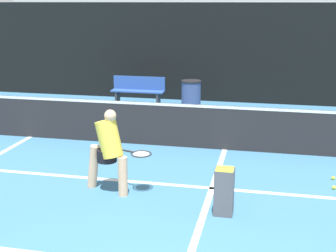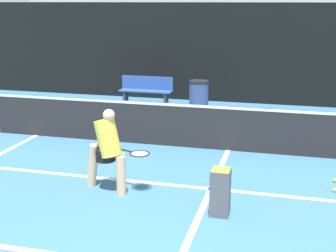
# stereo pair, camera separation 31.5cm
# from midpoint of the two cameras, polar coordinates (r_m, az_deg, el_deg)

# --- Properties ---
(court_service_line) EXTENTS (8.25, 0.10, 0.01)m
(court_service_line) POSITION_cam_midpoint_polar(r_m,az_deg,el_deg) (7.96, 6.41, -7.63)
(court_service_line) COLOR white
(court_service_line) RESTS_ON ground
(court_center_mark) EXTENTS (0.10, 4.73, 0.01)m
(court_center_mark) POSITION_cam_midpoint_polar(r_m,az_deg,el_deg) (7.78, 6.19, -8.18)
(court_center_mark) COLOR white
(court_center_mark) RESTS_ON ground
(net) EXTENTS (11.09, 0.09, 1.07)m
(net) POSITION_cam_midpoint_polar(r_m,az_deg,el_deg) (9.84, 8.35, -0.13)
(net) COLOR slate
(net) RESTS_ON ground
(fence_back) EXTENTS (24.00, 0.06, 3.03)m
(fence_back) POSITION_cam_midpoint_polar(r_m,az_deg,el_deg) (14.46, 10.75, 8.64)
(fence_back) COLOR black
(fence_back) RESTS_ON ground
(player_practicing) EXTENTS (1.22, 0.49, 1.41)m
(player_practicing) POSITION_cam_midpoint_polar(r_m,az_deg,el_deg) (7.63, -6.19, -2.67)
(player_practicing) COLOR #DBAD84
(player_practicing) RESTS_ON ground
(tennis_ball_scattered_0) EXTENTS (0.07, 0.07, 0.07)m
(tennis_ball_scattered_0) POSITION_cam_midpoint_polar(r_m,az_deg,el_deg) (9.57, -4.48, -3.42)
(tennis_ball_scattered_0) COLOR #D1E033
(tennis_ball_scattered_0) RESTS_ON ground
(tennis_ball_scattered_2) EXTENTS (0.07, 0.07, 0.07)m
(tennis_ball_scattered_2) POSITION_cam_midpoint_polar(r_m,az_deg,el_deg) (8.74, 20.68, -6.22)
(tennis_ball_scattered_2) COLOR #D1E033
(tennis_ball_scattered_2) RESTS_ON ground
(tennis_ball_scattered_4) EXTENTS (0.07, 0.07, 0.07)m
(tennis_ball_scattered_4) POSITION_cam_midpoint_polar(r_m,az_deg,el_deg) (8.31, 20.71, -7.33)
(tennis_ball_scattered_4) COLOR #D1E033
(tennis_ball_scattered_4) RESTS_ON ground
(ball_hopper) EXTENTS (0.28, 0.28, 0.71)m
(ball_hopper) POSITION_cam_midpoint_polar(r_m,az_deg,el_deg) (6.94, 7.70, -7.88)
(ball_hopper) COLOR #4C4C51
(ball_hopper) RESTS_ON ground
(courtside_bench) EXTENTS (1.59, 0.38, 0.86)m
(courtside_bench) POSITION_cam_midpoint_polar(r_m,az_deg,el_deg) (14.10, -2.02, 4.45)
(courtside_bench) COLOR #2D519E
(courtside_bench) RESTS_ON ground
(trash_bin) EXTENTS (0.59, 0.59, 0.83)m
(trash_bin) POSITION_cam_midpoint_polar(r_m,az_deg,el_deg) (13.62, 4.43, 3.82)
(trash_bin) COLOR #384C7F
(trash_bin) RESTS_ON ground
(parked_car) EXTENTS (1.73, 4.52, 1.49)m
(parked_car) POSITION_cam_midpoint_polar(r_m,az_deg,el_deg) (16.89, 16.07, 6.18)
(parked_car) COLOR navy
(parked_car) RESTS_ON ground
(building_far) EXTENTS (36.00, 2.40, 4.53)m
(building_far) POSITION_cam_midpoint_polar(r_m,az_deg,el_deg) (33.64, 13.32, 13.30)
(building_far) COLOR #B2ADA3
(building_far) RESTS_ON ground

